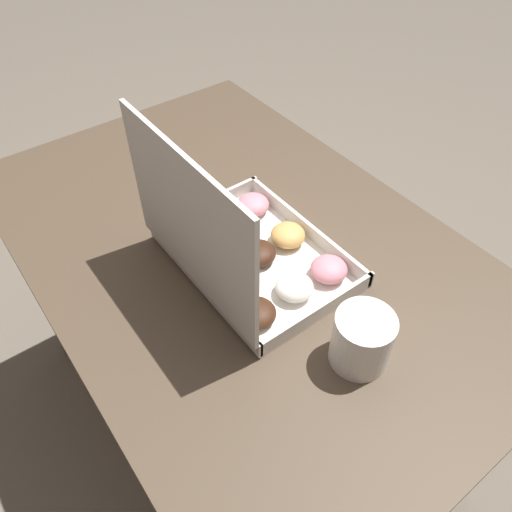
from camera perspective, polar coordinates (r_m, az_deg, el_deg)
The scene contains 4 objects.
ground_plane at distance 1.60m, azimuth -1.36°, elevation -17.36°, with size 8.00×8.00×0.00m, color #6B6054.
dining_table at distance 1.08m, azimuth -1.93°, elevation -2.42°, with size 1.16×0.76×0.73m.
donut_box at distance 0.91m, azimuth -1.48°, elevation 0.95°, with size 0.36×0.27×0.31m.
coffee_mug at distance 0.81m, azimuth 11.94°, elevation -9.33°, with size 0.10×0.10×0.10m.
Camera 1 is at (-0.60, 0.40, 1.43)m, focal length 35.00 mm.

